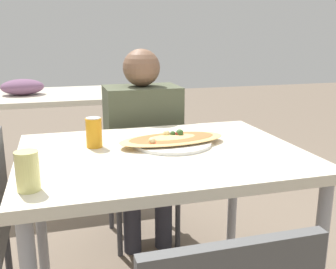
{
  "coord_description": "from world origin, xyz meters",
  "views": [
    {
      "loc": [
        -0.39,
        -1.46,
        1.22
      ],
      "look_at": [
        0.03,
        0.02,
        0.82
      ],
      "focal_mm": 42.0,
      "sensor_mm": 36.0,
      "label": 1
    }
  ],
  "objects": [
    {
      "name": "dining_table",
      "position": [
        0.0,
        0.0,
        0.68
      ],
      "size": [
        1.12,
        0.85,
        0.76
      ],
      "color": "beige",
      "rests_on": "ground_plane"
    },
    {
      "name": "chair_far_seated",
      "position": [
        0.07,
        0.75,
        0.48
      ],
      "size": [
        0.4,
        0.4,
        0.84
      ],
      "rotation": [
        0.0,
        0.0,
        3.14
      ],
      "color": "#4C4C4C",
      "rests_on": "ground_plane"
    },
    {
      "name": "person_seated",
      "position": [
        0.07,
        0.64,
        0.67
      ],
      "size": [
        0.41,
        0.3,
        1.14
      ],
      "rotation": [
        0.0,
        0.0,
        3.14
      ],
      "color": "#2D2D38",
      "rests_on": "ground_plane"
    },
    {
      "name": "pizza_main",
      "position": [
        0.07,
        0.08,
        0.78
      ],
      "size": [
        0.48,
        0.34,
        0.06
      ],
      "color": "white",
      "rests_on": "dining_table"
    },
    {
      "name": "soda_can",
      "position": [
        -0.25,
        0.13,
        0.82
      ],
      "size": [
        0.07,
        0.07,
        0.12
      ],
      "color": "orange",
      "rests_on": "dining_table"
    },
    {
      "name": "drink_glass",
      "position": [
        -0.49,
        -0.28,
        0.82
      ],
      "size": [
        0.07,
        0.07,
        0.12
      ],
      "color": "#E0DB7F",
      "rests_on": "dining_table"
    },
    {
      "name": "background_table",
      "position": [
        -0.46,
        1.74,
        0.7
      ],
      "size": [
        1.1,
        0.8,
        0.88
      ],
      "color": "beige",
      "rests_on": "ground_plane"
    }
  ]
}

